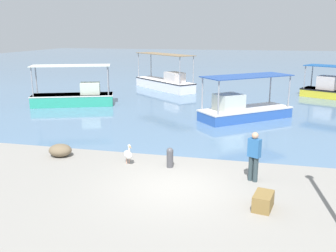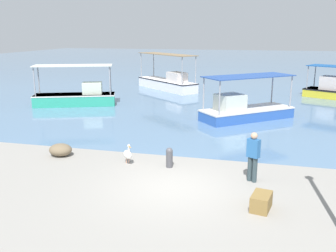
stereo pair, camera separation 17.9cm
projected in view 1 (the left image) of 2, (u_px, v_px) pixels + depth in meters
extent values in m
plane|color=gray|center=(174.00, 187.00, 12.05)|extent=(120.00, 120.00, 0.00)
cube|color=slate|center=(242.00, 64.00, 57.31)|extent=(110.00, 90.00, 0.00)
cube|color=white|center=(164.00, 85.00, 32.20)|extent=(6.11, 5.66, 0.81)
cube|color=black|center=(164.00, 80.00, 32.11)|extent=(6.17, 5.72, 0.08)
cylinder|color=#99999E|center=(139.00, 65.00, 33.94)|extent=(0.08, 0.08, 2.15)
cylinder|color=#99999E|center=(151.00, 64.00, 34.69)|extent=(0.08, 0.08, 2.15)
cylinder|color=#99999E|center=(180.00, 71.00, 28.98)|extent=(0.08, 0.08, 2.15)
cylinder|color=#99999E|center=(193.00, 70.00, 29.73)|extent=(0.08, 0.08, 2.15)
cube|color=#826B4C|center=(164.00, 54.00, 31.57)|extent=(6.03, 5.61, 0.05)
cube|color=silver|center=(175.00, 77.00, 30.80)|extent=(1.93, 1.89, 0.79)
cube|color=#2F5DB5|center=(245.00, 113.00, 21.35)|extent=(5.28, 4.87, 0.62)
cube|color=silver|center=(246.00, 109.00, 21.28)|extent=(5.33, 4.93, 0.08)
cylinder|color=#99999E|center=(270.00, 88.00, 22.81)|extent=(0.08, 0.08, 1.80)
cylinder|color=#99999E|center=(289.00, 91.00, 21.45)|extent=(0.08, 0.08, 1.80)
cylinder|color=#99999E|center=(202.00, 94.00, 20.66)|extent=(0.08, 0.08, 1.80)
cylinder|color=#99999E|center=(219.00, 98.00, 19.30)|extent=(0.08, 0.08, 1.80)
cube|color=#28498F|center=(247.00, 76.00, 20.83)|extent=(5.19, 4.82, 0.05)
cube|color=silver|center=(229.00, 102.00, 20.63)|extent=(1.89, 1.88, 0.89)
cylinder|color=#99999E|center=(312.00, 75.00, 29.57)|extent=(0.08, 0.08, 1.72)
cylinder|color=#99999E|center=(305.00, 77.00, 28.46)|extent=(0.08, 0.08, 1.72)
cube|color=beige|center=(328.00, 83.00, 28.16)|extent=(1.73, 1.69, 0.99)
cube|color=teal|center=(73.00, 100.00, 25.20)|extent=(5.52, 3.34, 0.76)
cube|color=silver|center=(73.00, 95.00, 25.11)|extent=(5.57, 3.39, 0.08)
cylinder|color=#99999E|center=(32.00, 82.00, 23.94)|extent=(0.08, 0.08, 1.89)
cylinder|color=#99999E|center=(36.00, 80.00, 25.19)|extent=(0.08, 0.08, 1.89)
cylinder|color=#99999E|center=(108.00, 81.00, 24.55)|extent=(0.08, 0.08, 1.89)
cylinder|color=#99999E|center=(108.00, 78.00, 25.80)|extent=(0.08, 0.08, 1.89)
cube|color=beige|center=(71.00, 66.00, 24.63)|extent=(5.36, 3.36, 0.05)
cube|color=beige|center=(90.00, 88.00, 25.16)|extent=(1.57, 1.46, 0.77)
cylinder|color=#E0997A|center=(129.00, 160.00, 14.20)|extent=(0.03, 0.03, 0.22)
cylinder|color=#E0997A|center=(127.00, 161.00, 14.16)|extent=(0.03, 0.03, 0.22)
ellipsoid|color=white|center=(128.00, 155.00, 14.09)|extent=(0.57, 0.61, 0.32)
ellipsoid|color=white|center=(126.00, 152.00, 14.31)|extent=(0.19, 0.20, 0.10)
cylinder|color=white|center=(129.00, 150.00, 13.90)|extent=(0.07, 0.07, 0.26)
sphere|color=white|center=(129.00, 146.00, 13.86)|extent=(0.11, 0.11, 0.11)
cone|color=#E5933F|center=(131.00, 147.00, 13.72)|extent=(0.23, 0.27, 0.06)
cylinder|color=#47474C|center=(170.00, 159.00, 13.74)|extent=(0.24, 0.24, 0.59)
sphere|color=#4C4C51|center=(170.00, 151.00, 13.66)|extent=(0.26, 0.26, 0.26)
cylinder|color=#304046|center=(256.00, 170.00, 12.38)|extent=(0.16, 0.16, 0.85)
cylinder|color=#304046|center=(251.00, 168.00, 12.50)|extent=(0.16, 0.16, 0.85)
cube|color=#2961A0|center=(254.00, 148.00, 12.26)|extent=(0.46, 0.38, 0.62)
sphere|color=tan|center=(255.00, 135.00, 12.15)|extent=(0.22, 0.22, 0.22)
ellipsoid|color=#74624A|center=(60.00, 150.00, 14.96)|extent=(0.92, 0.79, 0.50)
cube|color=olive|center=(263.00, 201.00, 10.52)|extent=(0.64, 0.88, 0.46)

